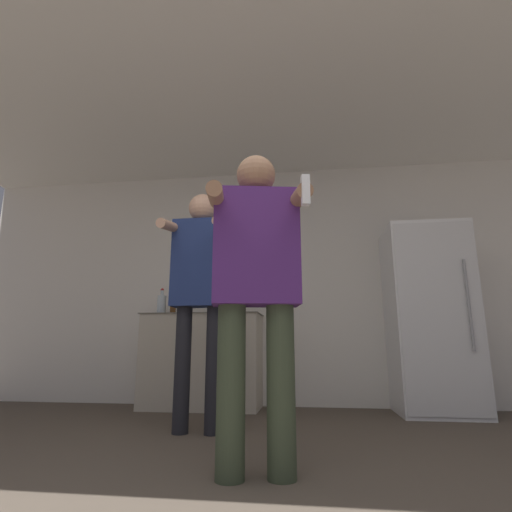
# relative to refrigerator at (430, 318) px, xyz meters

# --- Properties ---
(wall_back) EXTENTS (7.00, 0.06, 2.55)m
(wall_back) POSITION_rel_refrigerator_xyz_m (-1.40, 0.36, 0.42)
(wall_back) COLOR silver
(wall_back) RESTS_ON ground_plane
(ceiling_slab) EXTENTS (7.00, 3.62, 0.05)m
(ceiling_slab) POSITION_rel_refrigerator_xyz_m (-1.40, -1.21, 1.72)
(ceiling_slab) COLOR silver
(ceiling_slab) RESTS_ON wall_back
(refrigerator) EXTENTS (0.71, 0.70, 1.71)m
(refrigerator) POSITION_rel_refrigerator_xyz_m (0.00, 0.00, 0.00)
(refrigerator) COLOR white
(refrigerator) RESTS_ON ground_plane
(counter) EXTENTS (1.18, 0.54, 0.92)m
(counter) POSITION_rel_refrigerator_xyz_m (-2.18, 0.08, -0.40)
(counter) COLOR #BCB29E
(counter) RESTS_ON ground_plane
(bottle_dark_rum) EXTENTS (0.06, 0.06, 0.34)m
(bottle_dark_rum) POSITION_rel_refrigerator_xyz_m (-2.51, 0.07, 0.18)
(bottle_dark_rum) COLOR #563314
(bottle_dark_rum) RESTS_ON counter
(bottle_tall_gin) EXTENTS (0.07, 0.07, 0.23)m
(bottle_tall_gin) POSITION_rel_refrigerator_xyz_m (-1.95, 0.07, 0.14)
(bottle_tall_gin) COLOR #563314
(bottle_tall_gin) RESTS_ON counter
(bottle_brown_liquor) EXTENTS (0.08, 0.08, 0.33)m
(bottle_brown_liquor) POSITION_rel_refrigerator_xyz_m (-1.80, 0.07, 0.19)
(bottle_brown_liquor) COLOR silver
(bottle_brown_liquor) RESTS_ON counter
(bottle_short_whiskey) EXTENTS (0.09, 0.09, 0.28)m
(bottle_short_whiskey) POSITION_rel_refrigerator_xyz_m (-2.64, 0.07, 0.17)
(bottle_short_whiskey) COLOR silver
(bottle_short_whiskey) RESTS_ON counter
(person_woman_foreground) EXTENTS (0.54, 0.50, 1.58)m
(person_woman_foreground) POSITION_rel_refrigerator_xyz_m (-1.36, -1.98, 0.06)
(person_woman_foreground) COLOR #38422D
(person_woman_foreground) RESTS_ON ground_plane
(person_man_side) EXTENTS (0.47, 0.49, 1.76)m
(person_man_side) POSITION_rel_refrigerator_xyz_m (-1.91, -1.06, 0.22)
(person_man_side) COLOR black
(person_man_side) RESTS_ON ground_plane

